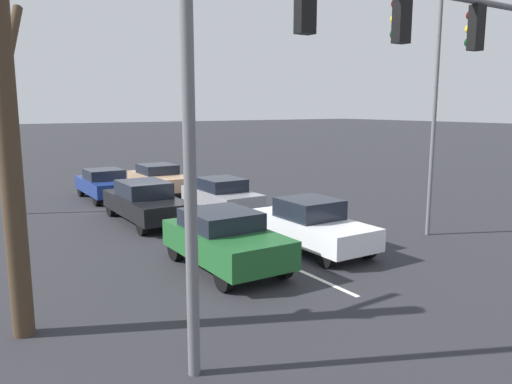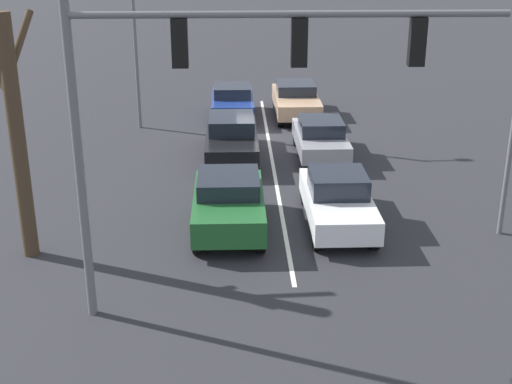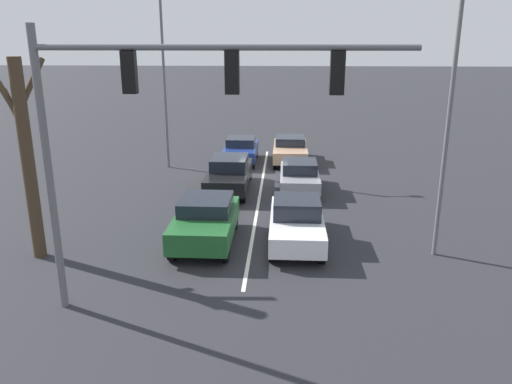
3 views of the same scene
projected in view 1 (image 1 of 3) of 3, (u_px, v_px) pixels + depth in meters
ground_plane at (158, 207)px, 21.72m from camera, size 240.00×240.00×0.00m
lane_stripe_left_divider at (189, 221)px, 19.07m from camera, size 0.12×18.37×0.01m
car_darkgreen_midlane_front at (225, 239)px, 13.35m from camera, size 1.95×4.07×1.55m
car_white_leftlane_front at (310, 225)px, 15.19m from camera, size 1.79×4.39×1.55m
car_gray_leftlane_second at (221, 195)px, 20.44m from camera, size 1.74×4.08×1.44m
car_black_midlane_second at (145, 202)px, 18.73m from camera, size 1.84×4.77×1.55m
car_tan_leftlane_third at (159, 179)px, 25.07m from camera, size 1.87×4.46×1.44m
car_navy_midlane_third at (105, 184)px, 23.42m from camera, size 1.79×4.04×1.42m
traffic_signal_gantry at (328, 58)px, 8.72m from camera, size 8.70×0.37×7.06m
street_lamp_right_shoulder at (14, 81)px, 19.51m from camera, size 1.93×0.24×9.37m
street_lamp_left_shoulder at (433, 83)px, 16.10m from camera, size 1.53×0.24×8.99m
bare_tree_near at (7, 156)px, 9.00m from camera, size 1.70×1.13×6.24m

